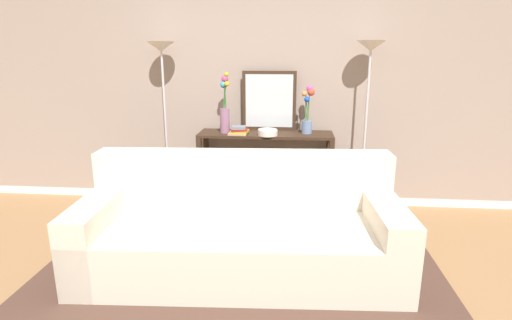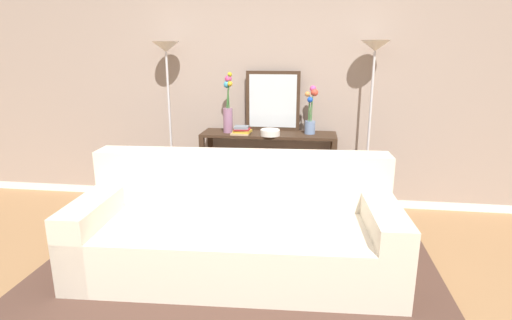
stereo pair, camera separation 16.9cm
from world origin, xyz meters
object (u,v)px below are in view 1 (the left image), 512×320
couch (241,232)px  vase_short_flowers (308,113)px  floor_lamp_left (163,80)px  vase_tall_flowers (225,108)px  wall_mirror (269,101)px  book_stack (239,131)px  floor_lamp_right (369,80)px  book_row_under_console (227,203)px  fruit_bowl (268,132)px  console_table (265,157)px

couch → vase_short_flowers: 1.57m
floor_lamp_left → vase_tall_flowers: floor_lamp_left is taller
couch → wall_mirror: wall_mirror is taller
wall_mirror → book_stack: (-0.29, -0.27, -0.27)m
floor_lamp_left → floor_lamp_right: bearing=0.0°
book_stack → wall_mirror: bearing=43.0°
wall_mirror → book_stack: bearing=-137.0°
floor_lamp_left → book_row_under_console: size_ratio=6.16×
vase_tall_flowers → book_row_under_console: (-0.00, 0.02, -1.05)m
floor_lamp_right → wall_mirror: (-0.99, 0.16, -0.23)m
fruit_bowl → book_stack: bearing=175.5°
vase_short_flowers → book_stack: 0.73m
floor_lamp_left → vase_short_flowers: size_ratio=3.62×
fruit_bowl → book_row_under_console: size_ratio=0.69×
floor_lamp_right → book_row_under_console: (-1.44, -0.00, -1.34)m
couch → vase_short_flowers: bearing=67.0°
console_table → floor_lamp_right: bearing=0.3°
console_table → vase_short_flowers: (0.43, 0.02, 0.47)m
fruit_bowl → wall_mirror: bearing=91.0°
couch → vase_tall_flowers: (-0.32, 1.22, 0.80)m
couch → book_stack: bearing=97.9°
couch → console_table: couch is taller
wall_mirror → book_row_under_console: wall_mirror is taller
vase_tall_flowers → fruit_bowl: vase_tall_flowers is taller
floor_lamp_left → book_stack: 0.95m
wall_mirror → vase_tall_flowers: 0.49m
floor_lamp_right → book_row_under_console: 1.97m
fruit_bowl → book_stack: 0.30m
book_stack → fruit_bowl: bearing=-4.5°
floor_lamp_right → wall_mirror: bearing=170.8°
console_table → book_row_under_console: bearing=180.0°
floor_lamp_left → book_stack: bearing=-7.8°
wall_mirror → fruit_bowl: 0.41m
vase_short_flowers → book_row_under_console: 1.32m
wall_mirror → floor_lamp_right: bearing=-9.2°
floor_lamp_left → vase_short_flowers: 1.53m
vase_short_flowers → fruit_bowl: size_ratio=2.46×
console_table → vase_short_flowers: 0.64m
floor_lamp_right → vase_tall_flowers: floor_lamp_right is taller
wall_mirror → book_row_under_console: size_ratio=2.18×
floor_lamp_left → vase_short_flowers: floor_lamp_left is taller
console_table → vase_tall_flowers: (-0.42, -0.02, 0.51)m
floor_lamp_left → vase_short_flowers: bearing=0.7°
wall_mirror → vase_tall_flowers: size_ratio=1.01×
wall_mirror → vase_short_flowers: wall_mirror is taller
book_row_under_console → floor_lamp_right: bearing=0.2°
wall_mirror → couch: bearing=-95.4°
wall_mirror → fruit_bowl: wall_mirror is taller
floor_lamp_left → console_table: bearing=-0.3°
console_table → vase_short_flowers: vase_short_flowers is taller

